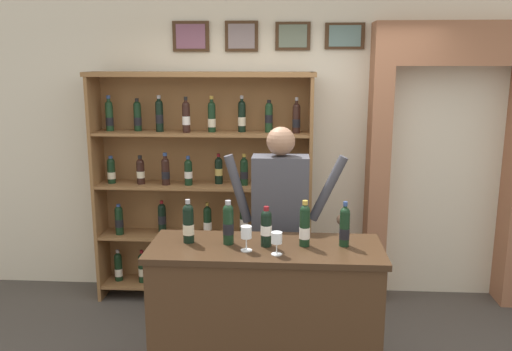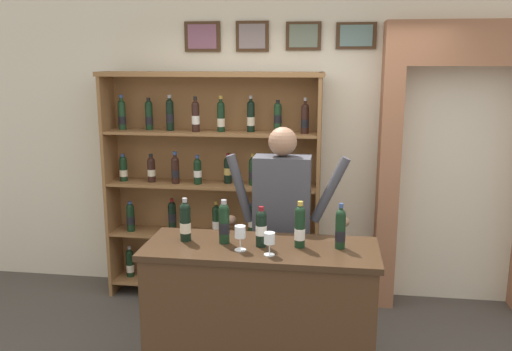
% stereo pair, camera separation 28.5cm
% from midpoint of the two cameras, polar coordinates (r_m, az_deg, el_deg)
% --- Properties ---
extents(back_wall, '(12.00, 0.19, 3.37)m').
position_cam_midpoint_polar(back_wall, '(5.01, 6.58, 6.27)').
color(back_wall, beige).
rests_on(back_wall, ground).
extents(wine_shelf, '(2.00, 0.35, 2.10)m').
position_cam_midpoint_polar(wine_shelf, '(4.89, -3.00, -0.75)').
color(wine_shelf, olive).
rests_on(wine_shelf, ground).
extents(archway_doorway, '(1.41, 0.45, 2.53)m').
position_cam_midpoint_polar(archway_doorway, '(5.06, 22.59, 2.72)').
color(archway_doorway, '#9E6647').
rests_on(archway_doorway, ground).
extents(tasting_counter, '(1.52, 0.58, 1.02)m').
position_cam_midpoint_polar(tasting_counter, '(3.68, 2.77, -15.10)').
color(tasting_counter, '#422B19').
rests_on(tasting_counter, ground).
extents(shopkeeper, '(0.94, 0.22, 1.73)m').
position_cam_midpoint_polar(shopkeeper, '(4.02, 4.85, -4.12)').
color(shopkeeper, '#2D3347').
rests_on(shopkeeper, ground).
extents(tasting_bottle_bianco, '(0.07, 0.07, 0.29)m').
position_cam_midpoint_polar(tasting_bottle_bianco, '(3.56, -5.33, -4.94)').
color(tasting_bottle_bianco, black).
rests_on(tasting_bottle_bianco, tasting_counter).
extents(tasting_bottle_vin_santo, '(0.07, 0.07, 0.29)m').
position_cam_midpoint_polar(tasting_bottle_vin_santo, '(3.49, -1.11, -5.09)').
color(tasting_bottle_vin_santo, black).
rests_on(tasting_bottle_vin_santo, tasting_counter).
extents(tasting_bottle_grappa, '(0.07, 0.07, 0.27)m').
position_cam_midpoint_polar(tasting_bottle_grappa, '(3.44, 2.94, -5.58)').
color(tasting_bottle_grappa, black).
rests_on(tasting_bottle_grappa, tasting_counter).
extents(tasting_bottle_brunello, '(0.07, 0.07, 0.30)m').
position_cam_midpoint_polar(tasting_bottle_brunello, '(3.44, 7.11, -5.45)').
color(tasting_bottle_brunello, black).
rests_on(tasting_bottle_brunello, tasting_counter).
extents(tasting_bottle_prosecco, '(0.07, 0.07, 0.30)m').
position_cam_midpoint_polar(tasting_bottle_prosecco, '(3.47, 11.39, -5.63)').
color(tasting_bottle_prosecco, black).
rests_on(tasting_bottle_prosecco, tasting_counter).
extents(wine_glass_spare, '(0.07, 0.07, 0.15)m').
position_cam_midpoint_polar(wine_glass_spare, '(3.30, 3.95, -6.92)').
color(wine_glass_spare, silver).
rests_on(wine_glass_spare, tasting_counter).
extents(wine_glass_center, '(0.07, 0.07, 0.16)m').
position_cam_midpoint_polar(wine_glass_center, '(3.36, 0.72, -6.23)').
color(wine_glass_center, silver).
rests_on(wine_glass_center, tasting_counter).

